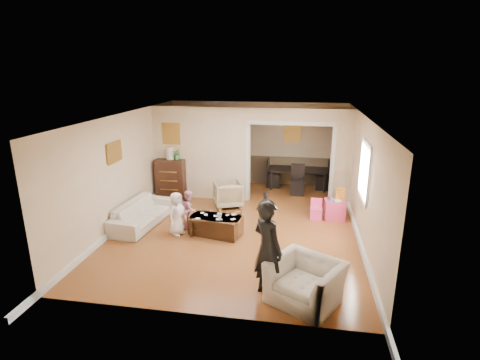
% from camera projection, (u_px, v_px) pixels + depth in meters
% --- Properties ---
extents(floor, '(7.00, 7.00, 0.00)m').
position_uv_depth(floor, '(239.00, 224.00, 9.03)').
color(floor, '#A25829').
rests_on(floor, ground).
extents(partition_left, '(2.75, 0.18, 2.60)m').
position_uv_depth(partition_left, '(201.00, 153.00, 10.58)').
color(partition_left, beige).
rests_on(partition_left, ground).
extents(partition_right, '(0.55, 0.18, 2.60)m').
position_uv_depth(partition_right, '(342.00, 158.00, 9.97)').
color(partition_right, beige).
rests_on(partition_right, ground).
extents(partition_header, '(2.22, 0.18, 0.35)m').
position_uv_depth(partition_header, '(291.00, 115.00, 9.86)').
color(partition_header, beige).
rests_on(partition_header, partition_right).
extents(window_pane, '(0.03, 0.95, 1.10)m').
position_uv_depth(window_pane, '(365.00, 171.00, 7.78)').
color(window_pane, white).
rests_on(window_pane, ground).
extents(framed_art_partition, '(0.45, 0.03, 0.55)m').
position_uv_depth(framed_art_partition, '(171.00, 134.00, 10.46)').
color(framed_art_partition, brown).
rests_on(framed_art_partition, partition_left).
extents(framed_art_sofa_wall, '(0.03, 0.55, 0.40)m').
position_uv_depth(framed_art_sofa_wall, '(114.00, 152.00, 8.38)').
color(framed_art_sofa_wall, brown).
extents(framed_art_alcove, '(0.45, 0.03, 0.55)m').
position_uv_depth(framed_art_alcove, '(292.00, 132.00, 11.62)').
color(framed_art_alcove, brown).
extents(sofa, '(0.95, 2.01, 0.57)m').
position_uv_depth(sofa, '(142.00, 213.00, 8.95)').
color(sofa, beige).
rests_on(sofa, ground).
extents(armchair_back, '(0.94, 0.95, 0.67)m').
position_uv_depth(armchair_back, '(228.00, 194.00, 10.15)').
color(armchair_back, tan).
rests_on(armchair_back, ground).
extents(armchair_front, '(1.39, 1.34, 0.69)m').
position_uv_depth(armchair_front, '(305.00, 282.00, 5.96)').
color(armchair_front, beige).
rests_on(armchair_front, ground).
extents(dresser, '(0.83, 0.46, 1.14)m').
position_uv_depth(dresser, '(171.00, 178.00, 10.75)').
color(dresser, '#34180F').
rests_on(dresser, ground).
extents(table_lamp, '(0.22, 0.22, 0.36)m').
position_uv_depth(table_lamp, '(170.00, 153.00, 10.54)').
color(table_lamp, beige).
rests_on(table_lamp, dresser).
extents(potted_plant, '(0.29, 0.25, 0.32)m').
position_uv_depth(potted_plant, '(177.00, 154.00, 10.51)').
color(potted_plant, '#3C7D37').
rests_on(potted_plant, dresser).
extents(coffee_table, '(1.23, 0.80, 0.43)m').
position_uv_depth(coffee_table, '(216.00, 225.00, 8.43)').
color(coffee_table, '#382311').
rests_on(coffee_table, ground).
extents(coffee_cup, '(0.13, 0.13, 0.10)m').
position_uv_depth(coffee_cup, '(219.00, 216.00, 8.30)').
color(coffee_cup, silver).
rests_on(coffee_cup, coffee_table).
extents(play_table, '(0.50, 0.50, 0.46)m').
position_uv_depth(play_table, '(335.00, 210.00, 9.32)').
color(play_table, '#E73C73').
rests_on(play_table, ground).
extents(cereal_box, '(0.20, 0.08, 0.30)m').
position_uv_depth(cereal_box, '(340.00, 194.00, 9.28)').
color(cereal_box, yellow).
rests_on(cereal_box, play_table).
extents(cyan_cup, '(0.08, 0.08, 0.08)m').
position_uv_depth(cyan_cup, '(331.00, 200.00, 9.21)').
color(cyan_cup, '#2597BA').
rests_on(cyan_cup, play_table).
extents(toy_block, '(0.10, 0.09, 0.05)m').
position_uv_depth(toy_block, '(330.00, 198.00, 9.38)').
color(toy_block, red).
rests_on(toy_block, play_table).
extents(play_bowl, '(0.21, 0.21, 0.05)m').
position_uv_depth(play_bowl, '(338.00, 202.00, 9.12)').
color(play_bowl, white).
rests_on(play_bowl, play_table).
extents(dining_table, '(1.81, 1.04, 0.63)m').
position_uv_depth(dining_table, '(298.00, 178.00, 11.69)').
color(dining_table, black).
rests_on(dining_table, ground).
extents(adult_person, '(0.71, 0.70, 1.66)m').
position_uv_depth(adult_person, '(268.00, 249.00, 6.00)').
color(adult_person, black).
rests_on(adult_person, ground).
extents(child_kneel_a, '(0.48, 0.57, 0.99)m').
position_uv_depth(child_kneel_a, '(177.00, 214.00, 8.35)').
color(child_kneel_a, white).
rests_on(child_kneel_a, ground).
extents(child_kneel_b, '(0.39, 0.48, 0.90)m').
position_uv_depth(child_kneel_b, '(189.00, 209.00, 8.76)').
color(child_kneel_b, pink).
rests_on(child_kneel_b, ground).
extents(child_toddler, '(0.52, 0.40, 0.82)m').
position_uv_depth(child_toddler, '(266.00, 208.00, 8.92)').
color(child_toddler, black).
rests_on(child_toddler, ground).
extents(craft_papers, '(0.88, 0.47, 0.00)m').
position_uv_depth(craft_papers, '(217.00, 217.00, 8.36)').
color(craft_papers, white).
rests_on(craft_papers, coffee_table).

